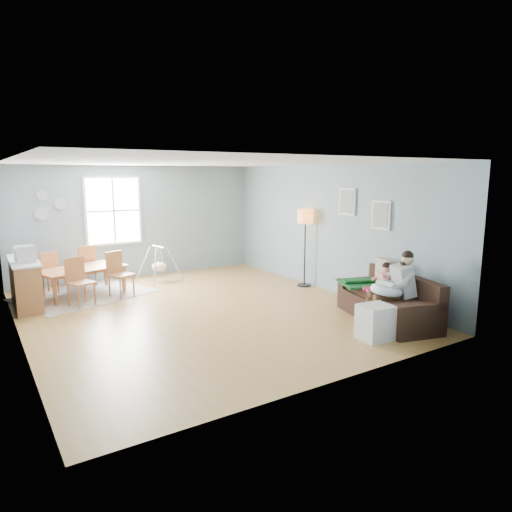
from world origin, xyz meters
TOP-DOWN VIEW (x-y plane):
  - room at (0.00, 0.00)m, footprint 8.40×9.40m
  - window at (-0.60, 3.46)m, footprint 1.32×0.08m
  - pictures at (2.97, -1.05)m, footprint 0.05×1.34m
  - wall_plates at (-2.00, 3.47)m, footprint 0.67×0.02m
  - sofa at (2.51, -2.21)m, footprint 1.34×2.15m
  - green_throw at (2.60, -1.55)m, footprint 1.13×1.05m
  - beige_pillow at (2.84, -1.76)m, footprint 0.29×0.49m
  - father at (2.31, -2.45)m, footprint 0.94×0.66m
  - nursing_pillow at (2.17, -2.42)m, footprint 0.65×0.64m
  - infant at (2.17, -2.39)m, footprint 0.15×0.37m
  - toddler at (2.48, -2.01)m, footprint 0.52×0.36m
  - floor_lamp at (2.80, 0.52)m, footprint 0.35×0.35m
  - storage_cube at (1.60, -2.73)m, footprint 0.52×0.47m
  - rug at (-1.60, 2.35)m, footprint 2.96×2.59m
  - dining_table at (-1.60, 2.35)m, footprint 1.86×1.34m
  - chair_sw at (-1.83, 1.63)m, footprint 0.54×0.54m
  - chair_se at (-0.99, 1.91)m, footprint 0.55×0.55m
  - chair_nw at (-2.21, 2.79)m, footprint 0.56×0.56m
  - chair_ne at (-1.38, 3.07)m, footprint 0.52×0.52m
  - counter at (-2.70, 2.11)m, footprint 0.50×1.63m
  - monitor at (-2.69, 1.80)m, footprint 0.35×0.34m
  - baby_swing at (0.18, 2.68)m, footprint 0.97×0.99m

SIDE VIEW (x-z plane):
  - rug at x=-1.60m, z-range 0.00..0.01m
  - storage_cube at x=1.60m, z-range 0.00..0.54m
  - sofa at x=2.51m, z-range -0.12..0.69m
  - dining_table at x=-1.60m, z-range 0.00..0.59m
  - baby_swing at x=0.18m, z-range -0.04..0.80m
  - counter at x=-2.70m, z-range 0.01..0.91m
  - green_throw at x=2.60m, z-range 0.49..0.53m
  - chair_nw at x=-2.21m, z-range 0.06..0.98m
  - chair_se at x=-0.99m, z-range 0.06..1.00m
  - chair_sw at x=-1.83m, z-range 0.06..1.00m
  - chair_ne at x=-1.38m, z-range 0.07..1.02m
  - nursing_pillow at x=2.17m, z-range 0.52..0.73m
  - toddler at x=2.48m, z-range 0.29..1.06m
  - father at x=2.31m, z-range 0.05..1.32m
  - infant at x=2.17m, z-range 0.64..0.78m
  - beige_pillow at x=2.84m, z-range 0.49..0.97m
  - monitor at x=-2.69m, z-range 0.91..1.21m
  - floor_lamp at x=2.80m, z-range 0.57..2.31m
  - window at x=-0.60m, z-range 0.84..2.46m
  - wall_plates at x=-2.00m, z-range 1.50..2.16m
  - pictures at x=2.97m, z-range 1.48..2.22m
  - room at x=0.00m, z-range 0.47..4.37m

